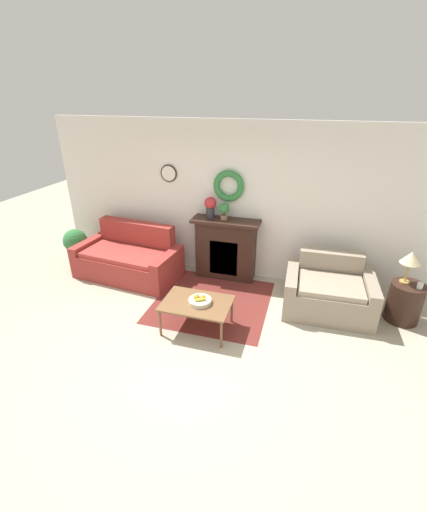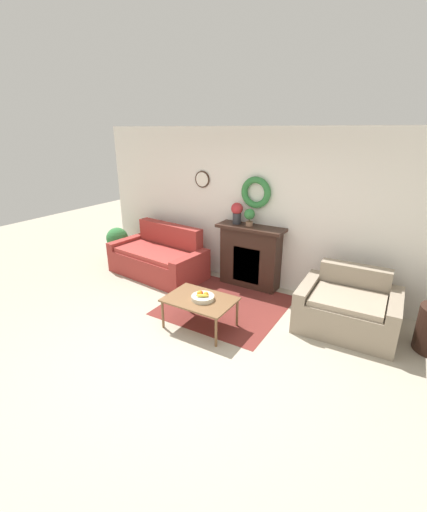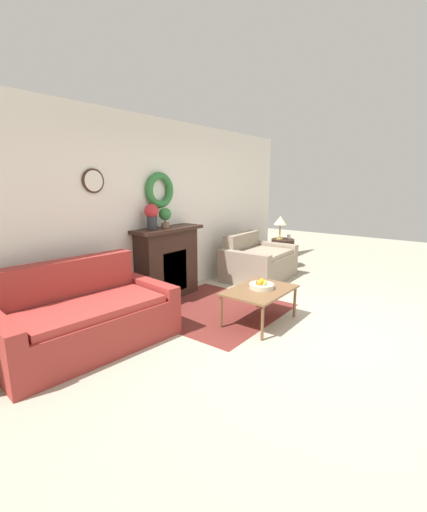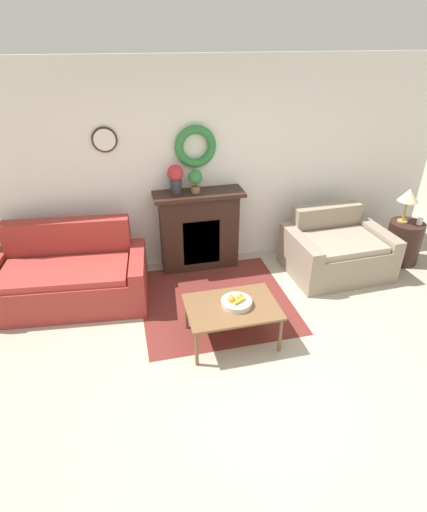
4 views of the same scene
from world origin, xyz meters
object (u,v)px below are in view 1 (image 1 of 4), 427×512
Objects in this scene: fireplace at (226,248)px; loveseat_right at (328,292)px; fruit_bowl at (200,300)px; side_table_by_loveseat at (404,302)px; coffee_table at (197,305)px; table_lamp at (411,259)px; couch_left at (129,259)px; vase_on_mantel_left at (210,206)px; potted_plant_on_mantel at (224,209)px; mug at (420,286)px; potted_plant_floor_by_couch at (76,244)px.

fireplace reaches higher than loveseat_right.
fruit_bowl is (0.06, -1.62, -0.07)m from fireplace.
loveseat_right is 1.07m from side_table_by_loveseat.
coffee_table is at bearing -89.65° from fireplace.
table_lamp is (1.01, 0.07, 0.67)m from loveseat_right.
couch_left is 5.23× the size of vase_on_mantel_left.
table_lamp reaches higher than side_table_by_loveseat.
couch_left is (-1.71, -0.45, -0.24)m from fireplace.
fruit_bowl is 0.86× the size of vase_on_mantel_left.
coffee_table is at bearing -88.26° from potted_plant_on_mantel.
side_table_by_loveseat is 3.34m from vase_on_mantel_left.
vase_on_mantel_left is (-3.24, 0.64, 0.67)m from mug.
potted_plant_floor_by_couch reaches higher than side_table_by_loveseat.
potted_plant_on_mantel is (-0.05, 1.61, 0.88)m from coffee_table.
side_table_by_loveseat is (2.85, -0.55, -0.26)m from fireplace.
fireplace is at bearing -1.10° from vase_on_mantel_left.
fruit_bowl is 1.07× the size of potted_plant_on_mantel.
vase_on_mantel_left is at bearing 175.39° from potted_plant_on_mantel.
side_table_by_loveseat reaches higher than fruit_bowl.
table_lamp reaches higher than potted_plant_floor_by_couch.
potted_plant_floor_by_couch reaches higher than mug.
fireplace is 1.24× the size of coffee_table.
table_lamp is at bearing 22.00° from coffee_table.
potted_plant_floor_by_couch is (-1.15, 0.05, 0.13)m from couch_left.
fireplace is 13.24× the size of mug.
vase_on_mantel_left reaches higher than potted_plant_floor_by_couch.
fruit_bowl is 2.99m from table_lamp.
vase_on_mantel_left is (-0.30, 1.63, 0.91)m from coffee_table.
vase_on_mantel_left is at bearing 101.91° from fruit_bowl.
potted_plant_on_mantel reaches higher than potted_plant_floor_by_couch.
loveseat_right reaches higher than fruit_bowl.
mug is (0.11, -0.08, 0.34)m from side_table_by_loveseat.
potted_plant_floor_by_couch is at bearing -172.04° from fireplace.
side_table_by_loveseat is (1.07, 0.02, -0.01)m from loveseat_right.
loveseat_right is 1.21m from table_lamp.
fireplace is 3.20× the size of vase_on_mantel_left.
vase_on_mantel_left reaches higher than couch_left.
potted_plant_on_mantel is (-0.04, -0.01, 0.72)m from fireplace.
fruit_bowl is 3.57× the size of mug.
couch_left is at bearing 176.13° from loveseat_right.
coffee_table is 2.58× the size of vase_on_mantel_left.
vase_on_mantel_left reaches higher than loveseat_right.
mug is 0.30× the size of potted_plant_on_mantel.
mug is at bearing -11.11° from vase_on_mantel_left.
fireplace is 2.86m from table_lamp.
potted_plant_on_mantel is 0.40× the size of potted_plant_floor_by_couch.
side_table_by_loveseat is 2.02× the size of potted_plant_on_mantel.
fruit_bowl is 0.66× the size of table_lamp.
mug is at bearing -37.87° from side_table_by_loveseat.
loveseat_right is 1.22m from mug.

